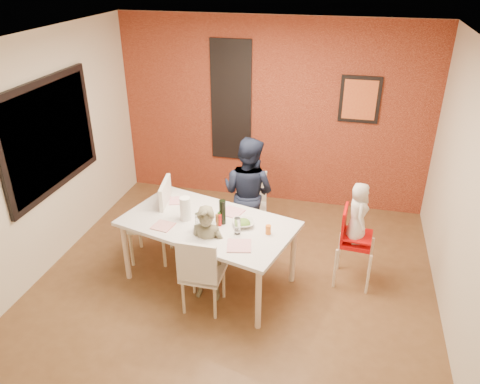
% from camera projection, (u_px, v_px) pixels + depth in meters
% --- Properties ---
extents(ground, '(4.50, 4.50, 0.00)m').
position_uv_depth(ground, '(234.00, 284.00, 5.40)').
color(ground, brown).
rests_on(ground, ground).
extents(ceiling, '(4.50, 4.50, 0.02)m').
position_uv_depth(ceiling, '(232.00, 43.00, 4.17)').
color(ceiling, silver).
rests_on(ceiling, wall_back).
extents(wall_back, '(4.50, 0.02, 2.70)m').
position_uv_depth(wall_back, '(272.00, 114.00, 6.73)').
color(wall_back, beige).
rests_on(wall_back, ground).
extents(wall_front, '(4.50, 0.02, 2.70)m').
position_uv_depth(wall_front, '(141.00, 333.00, 2.84)').
color(wall_front, beige).
rests_on(wall_front, ground).
extents(wall_left, '(0.02, 4.50, 2.70)m').
position_uv_depth(wall_left, '(40.00, 159.00, 5.26)').
color(wall_left, beige).
rests_on(wall_left, ground).
extents(wall_right, '(0.02, 4.50, 2.70)m').
position_uv_depth(wall_right, '(469.00, 204.00, 4.31)').
color(wall_right, beige).
rests_on(wall_right, ground).
extents(brick_accent_wall, '(4.50, 0.02, 2.70)m').
position_uv_depth(brick_accent_wall, '(272.00, 114.00, 6.72)').
color(brick_accent_wall, maroon).
rests_on(brick_accent_wall, ground).
extents(picture_window_frame, '(0.05, 1.70, 1.30)m').
position_uv_depth(picture_window_frame, '(49.00, 136.00, 5.34)').
color(picture_window_frame, black).
rests_on(picture_window_frame, wall_left).
extents(picture_window_pane, '(0.02, 1.55, 1.15)m').
position_uv_depth(picture_window_pane, '(51.00, 136.00, 5.34)').
color(picture_window_pane, black).
rests_on(picture_window_pane, wall_left).
extents(glassblock_strip, '(0.55, 0.03, 1.70)m').
position_uv_depth(glassblock_strip, '(231.00, 101.00, 6.76)').
color(glassblock_strip, silver).
rests_on(glassblock_strip, wall_back).
extents(glassblock_surround, '(0.60, 0.03, 1.76)m').
position_uv_depth(glassblock_surround, '(231.00, 102.00, 6.76)').
color(glassblock_surround, black).
rests_on(glassblock_surround, wall_back).
extents(art_print_frame, '(0.54, 0.03, 0.64)m').
position_uv_depth(art_print_frame, '(360.00, 100.00, 6.31)').
color(art_print_frame, black).
rests_on(art_print_frame, wall_back).
extents(art_print_canvas, '(0.44, 0.01, 0.54)m').
position_uv_depth(art_print_canvas, '(360.00, 100.00, 6.30)').
color(art_print_canvas, orange).
rests_on(art_print_canvas, wall_back).
extents(dining_table, '(2.07, 1.49, 0.78)m').
position_uv_depth(dining_table, '(208.00, 227.00, 5.17)').
color(dining_table, silver).
rests_on(dining_table, ground).
extents(chair_near, '(0.42, 0.42, 0.90)m').
position_uv_depth(chair_near, '(201.00, 271.00, 4.79)').
color(chair_near, beige).
rests_on(chair_near, ground).
extents(chair_far, '(0.48, 0.48, 0.88)m').
position_uv_depth(chair_far, '(251.00, 201.00, 6.18)').
color(chair_far, white).
rests_on(chair_far, ground).
extents(chair_left, '(0.56, 0.56, 1.05)m').
position_uv_depth(chair_left, '(157.00, 216.00, 5.63)').
color(chair_left, silver).
rests_on(chair_left, ground).
extents(high_chair, '(0.42, 0.42, 0.94)m').
position_uv_depth(high_chair, '(352.00, 239.00, 5.23)').
color(high_chair, red).
rests_on(high_chair, ground).
extents(child_near, '(0.41, 0.27, 1.11)m').
position_uv_depth(child_near, '(207.00, 254.00, 4.97)').
color(child_near, brown).
rests_on(child_near, ground).
extents(child_far, '(0.85, 0.75, 1.47)m').
position_uv_depth(child_far, '(248.00, 193.00, 5.86)').
color(child_far, black).
rests_on(child_far, ground).
extents(toddler, '(0.28, 0.38, 0.70)m').
position_uv_depth(toddler, '(358.00, 213.00, 5.06)').
color(toddler, beige).
rests_on(toddler, high_chair).
extents(plate_near_left, '(0.24, 0.24, 0.01)m').
position_uv_depth(plate_near_left, '(163.00, 226.00, 5.05)').
color(plate_near_left, white).
rests_on(plate_near_left, dining_table).
extents(plate_far_mid, '(0.28, 0.28, 0.01)m').
position_uv_depth(plate_far_mid, '(232.00, 212.00, 5.32)').
color(plate_far_mid, white).
rests_on(plate_far_mid, dining_table).
extents(plate_near_right, '(0.29, 0.29, 0.01)m').
position_uv_depth(plate_near_right, '(239.00, 246.00, 4.71)').
color(plate_near_right, white).
rests_on(plate_near_right, dining_table).
extents(plate_far_left, '(0.25, 0.25, 0.01)m').
position_uv_depth(plate_far_left, '(178.00, 201.00, 5.57)').
color(plate_far_left, white).
rests_on(plate_far_left, dining_table).
extents(salad_bowl_a, '(0.24, 0.24, 0.06)m').
position_uv_depth(salad_bowl_a, '(205.00, 228.00, 4.98)').
color(salad_bowl_a, silver).
rests_on(salad_bowl_a, dining_table).
extents(salad_bowl_b, '(0.30, 0.30, 0.06)m').
position_uv_depth(salad_bowl_b, '(243.00, 223.00, 5.06)').
color(salad_bowl_b, silver).
rests_on(salad_bowl_b, dining_table).
extents(wine_bottle, '(0.07, 0.07, 0.28)m').
position_uv_depth(wine_bottle, '(222.00, 212.00, 5.05)').
color(wine_bottle, black).
rests_on(wine_bottle, dining_table).
extents(wine_glass_a, '(0.07, 0.07, 0.20)m').
position_uv_depth(wine_glass_a, '(198.00, 222.00, 4.95)').
color(wine_glass_a, silver).
rests_on(wine_glass_a, dining_table).
extents(wine_glass_b, '(0.07, 0.07, 0.19)m').
position_uv_depth(wine_glass_b, '(237.00, 226.00, 4.88)').
color(wine_glass_b, white).
rests_on(wine_glass_b, dining_table).
extents(paper_towel_roll, '(0.12, 0.12, 0.27)m').
position_uv_depth(paper_towel_roll, '(185.00, 209.00, 5.13)').
color(paper_towel_roll, white).
rests_on(paper_towel_roll, dining_table).
extents(condiment_red, '(0.03, 0.03, 0.14)m').
position_uv_depth(condiment_red, '(220.00, 220.00, 5.04)').
color(condiment_red, red).
rests_on(condiment_red, dining_table).
extents(condiment_green, '(0.04, 0.04, 0.15)m').
position_uv_depth(condiment_green, '(219.00, 218.00, 5.06)').
color(condiment_green, '#2E6D24').
rests_on(condiment_green, dining_table).
extents(condiment_brown, '(0.04, 0.04, 0.14)m').
position_uv_depth(condiment_brown, '(217.00, 220.00, 5.04)').
color(condiment_brown, brown).
rests_on(condiment_brown, dining_table).
extents(sippy_cup, '(0.06, 0.06, 0.10)m').
position_uv_depth(sippy_cup, '(268.00, 230.00, 4.90)').
color(sippy_cup, orange).
rests_on(sippy_cup, dining_table).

